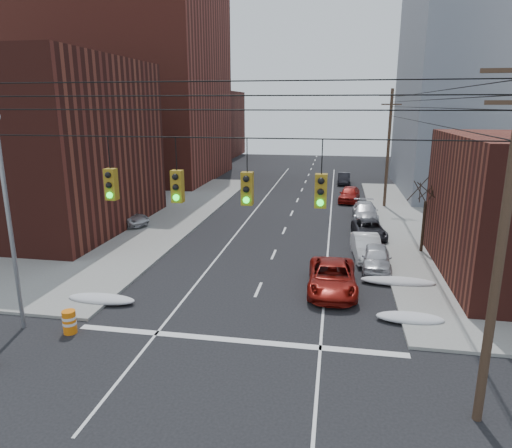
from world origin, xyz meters
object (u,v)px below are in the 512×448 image
at_px(construction_barrel, 69,322).
at_px(lot_car_b, 125,217).
at_px(parked_car_f, 344,179).
at_px(lot_car_d, 96,208).
at_px(lot_car_c, 32,219).
at_px(parked_car_a, 376,258).
at_px(parked_car_d, 365,212).
at_px(parked_car_c, 369,229).
at_px(parked_car_e, 349,194).
at_px(red_pickup, 332,277).
at_px(parked_car_b, 367,247).
at_px(lot_car_a, 111,212).

bearing_deg(construction_barrel, lot_car_b, 108.26).
xyz_separation_m(parked_car_f, lot_car_d, (-21.17, -22.01, 0.25)).
xyz_separation_m(lot_car_b, lot_car_c, (-6.59, -2.44, 0.15)).
relative_size(parked_car_a, parked_car_d, 0.84).
height_order(parked_car_c, parked_car_e, parked_car_e).
bearing_deg(construction_barrel, red_pickup, 31.06).
distance_m(parked_car_b, parked_car_f, 28.69).
relative_size(red_pickup, parked_car_c, 1.17).
xyz_separation_m(parked_car_a, lot_car_c, (-25.84, 4.28, 0.20)).
distance_m(parked_car_a, parked_car_c, 6.76).
bearing_deg(lot_car_a, parked_car_a, -97.45).
relative_size(parked_car_c, parked_car_e, 1.00).
relative_size(parked_car_d, parked_car_e, 1.09).
bearing_deg(parked_car_b, lot_car_d, 158.67).
bearing_deg(parked_car_d, red_pickup, -99.37).
relative_size(parked_car_b, lot_car_c, 0.87).
bearing_deg(parked_car_f, lot_car_c, -131.31).
bearing_deg(parked_car_d, parked_car_c, -90.40).
bearing_deg(parked_car_f, parked_car_c, -84.84).
bearing_deg(parked_car_b, lot_car_a, 158.35).
bearing_deg(lot_car_a, parked_car_f, -27.48).
relative_size(parked_car_b, parked_car_d, 0.91).
bearing_deg(parked_car_d, parked_car_b, -92.94).
height_order(lot_car_b, lot_car_d, lot_car_d).
distance_m(parked_car_d, lot_car_a, 21.62).
xyz_separation_m(parked_car_c, lot_car_d, (-22.77, 1.84, 0.30)).
relative_size(parked_car_f, lot_car_a, 1.08).
xyz_separation_m(lot_car_d, construction_barrel, (9.18, -19.03, -0.41)).
bearing_deg(parked_car_e, parked_car_c, -76.99).
xyz_separation_m(parked_car_a, lot_car_b, (-19.25, 6.72, 0.05)).
height_order(lot_car_d, construction_barrel, lot_car_d).
bearing_deg(construction_barrel, lot_car_a, 112.23).
bearing_deg(lot_car_d, parked_car_f, -27.41).
bearing_deg(parked_car_e, lot_car_a, -142.20).
xyz_separation_m(lot_car_a, construction_barrel, (7.64, -18.70, -0.27)).
distance_m(parked_car_a, parked_car_f, 30.65).
distance_m(parked_car_f, construction_barrel, 42.76).
bearing_deg(lot_car_a, red_pickup, -108.97).
height_order(parked_car_c, lot_car_b, lot_car_b).
distance_m(parked_car_b, parked_car_c, 4.84).
bearing_deg(parked_car_a, parked_car_c, 92.24).
height_order(parked_car_d, lot_car_a, parked_car_d).
distance_m(parked_car_c, lot_car_c, 25.96).
height_order(parked_car_d, lot_car_c, lot_car_c).
xyz_separation_m(red_pickup, lot_car_c, (-23.30, 8.05, 0.16)).
distance_m(parked_car_b, lot_car_b, 19.39).
distance_m(parked_car_c, parked_car_f, 23.90).
bearing_deg(lot_car_c, parked_car_a, -106.05).
bearing_deg(parked_car_d, lot_car_c, -163.09).
relative_size(parked_car_d, lot_car_a, 1.28).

